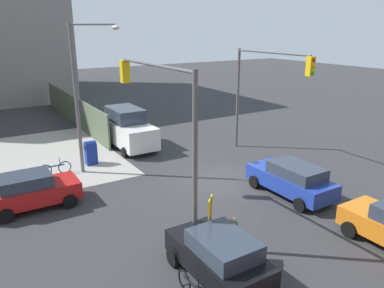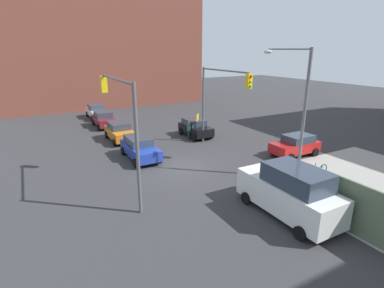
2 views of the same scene
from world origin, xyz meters
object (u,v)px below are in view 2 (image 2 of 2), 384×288
traffic_signal_se_corner (121,113)px  coupe_orange (120,131)px  van_white_delivery (290,192)px  traffic_signal_nw_corner (219,92)px  hatchback_blue (140,148)px  hatchback_black (195,128)px  street_lamp_corner (299,105)px  bicycle_at_crosswalk (204,130)px  mailbox_blue (302,174)px  bicycle_leaning_on_fence (318,170)px  pedestrian_crossing (189,130)px  sedan_maroon (104,119)px  coupe_white (97,111)px  sedan_red (295,145)px

traffic_signal_se_corner → coupe_orange: 11.59m
coupe_orange → van_white_delivery: van_white_delivery is taller
traffic_signal_nw_corner → hatchback_blue: bearing=-99.3°
hatchback_black → hatchback_blue: same height
street_lamp_corner → bicycle_at_crosswalk: size_ratio=4.57×
traffic_signal_se_corner → hatchback_black: size_ratio=1.71×
mailbox_blue → bicycle_leaning_on_fence: size_ratio=0.82×
traffic_signal_se_corner → pedestrian_crossing: size_ratio=3.92×
mailbox_blue → hatchback_blue: (-9.30, -6.85, 0.08)m
mailbox_blue → bicycle_at_crosswalk: bearing=175.6°
pedestrian_crossing → hatchback_black: bearing=-56.8°
traffic_signal_nw_corner → hatchback_blue: 7.49m
traffic_signal_nw_corner → coupe_orange: bearing=-135.3°
sedan_maroon → bicycle_at_crosswalk: 10.90m
pedestrian_crossing → bicycle_at_crosswalk: 2.47m
hatchback_blue → bicycle_at_crosswalk: (-3.70, 7.85, -0.50)m
mailbox_blue → coupe_white: size_ratio=0.33×
pedestrian_crossing → traffic_signal_se_corner: bearing=136.1°
hatchback_black → sedan_maroon: (-7.92, -6.68, 0.00)m
sedan_red → bicycle_leaning_on_fence: sedan_red is taller
traffic_signal_nw_corner → sedan_red: (4.12, 4.43, -3.84)m
traffic_signal_nw_corner → coupe_white: (-17.00, -6.16, -3.83)m
mailbox_blue → street_lamp_corner: bearing=157.2°
traffic_signal_nw_corner → bicycle_at_crosswalk: (-4.74, 1.50, -4.33)m
sedan_maroon → sedan_red: 19.61m
hatchback_black → van_white_delivery: 14.94m
bicycle_leaning_on_fence → bicycle_at_crosswalk: size_ratio=1.00×
bicycle_at_crosswalk → sedan_maroon: bearing=-133.5°
traffic_signal_se_corner → sedan_red: 13.96m
coupe_white → bicycle_at_crosswalk: 14.47m
pedestrian_crossing → bicycle_leaning_on_fence: bearing=-160.9°
traffic_signal_se_corner → coupe_orange: (-10.61, 2.64, -3.83)m
sedan_red → bicycle_at_crosswalk: bearing=-161.7°
mailbox_blue → van_white_delivery: 3.84m
traffic_signal_se_corner → street_lamp_corner: 10.42m
sedan_maroon → bicycle_leaning_on_fence: 21.89m
street_lamp_corner → van_white_delivery: street_lamp_corner is taller
traffic_signal_nw_corner → pedestrian_crossing: size_ratio=3.92×
pedestrian_crossing → bicycle_at_crosswalk: (-1.00, 2.20, -0.51)m
bicycle_leaning_on_fence → van_white_delivery: bearing=-63.8°
street_lamp_corner → van_white_delivery: bearing=-48.4°
traffic_signal_nw_corner → mailbox_blue: traffic_signal_nw_corner is taller
street_lamp_corner → bicycle_at_crosswalk: street_lamp_corner is taller
hatchback_black → coupe_orange: (-2.11, -6.64, 0.00)m
coupe_orange → van_white_delivery: bearing=12.3°
hatchback_black → pedestrian_crossing: 1.14m
traffic_signal_nw_corner → sedan_maroon: bearing=-152.4°
coupe_orange → bicycle_leaning_on_fence: size_ratio=2.35×
street_lamp_corner → sedan_red: size_ratio=2.09×
sedan_red → bicycle_leaning_on_fence: bearing=-26.0°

